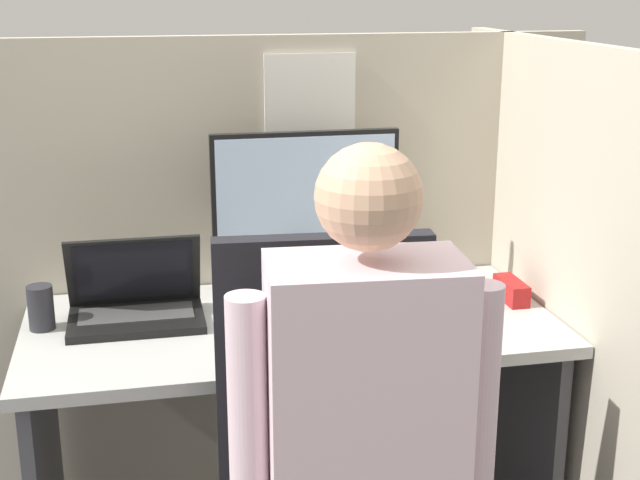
% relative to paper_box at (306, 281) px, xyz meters
% --- Properties ---
extents(cubicle_panel_back, '(1.81, 0.05, 1.38)m').
position_rel_paper_box_xyz_m(cubicle_panel_back, '(-0.07, 0.18, -0.06)').
color(cubicle_panel_back, '#B7AD99').
rests_on(cubicle_panel_back, ground).
extents(cubicle_panel_right, '(0.04, 1.24, 1.38)m').
position_rel_paper_box_xyz_m(cubicle_panel_right, '(0.61, -0.22, -0.06)').
color(cubicle_panel_right, '#B7AD99').
rests_on(cubicle_panel_right, ground).
extents(desk, '(1.31, 0.62, 0.70)m').
position_rel_paper_box_xyz_m(desk, '(-0.07, -0.16, -0.22)').
color(desk, '#B7B7B2').
rests_on(desk, ground).
extents(paper_box, '(0.32, 0.25, 0.09)m').
position_rel_paper_box_xyz_m(paper_box, '(0.00, 0.00, 0.00)').
color(paper_box, white).
rests_on(paper_box, desk).
extents(monitor, '(0.49, 0.21, 0.36)m').
position_rel_paper_box_xyz_m(monitor, '(0.00, 0.00, 0.23)').
color(monitor, black).
rests_on(monitor, paper_box).
extents(laptop, '(0.33, 0.21, 0.21)m').
position_rel_paper_box_xyz_m(laptop, '(-0.45, -0.08, -0.00)').
color(laptop, black).
rests_on(laptop, desk).
extents(mouse, '(0.08, 0.04, 0.04)m').
position_rel_paper_box_xyz_m(mouse, '(-0.20, -0.28, -0.03)').
color(mouse, gray).
rests_on(mouse, desk).
extents(stapler, '(0.05, 0.13, 0.06)m').
position_rel_paper_box_xyz_m(stapler, '(0.52, -0.14, -0.02)').
color(stapler, '#A31919').
rests_on(stapler, desk).
extents(carrot_toy, '(0.05, 0.16, 0.05)m').
position_rel_paper_box_xyz_m(carrot_toy, '(-0.19, -0.33, -0.02)').
color(carrot_toy, orange).
rests_on(carrot_toy, desk).
extents(person, '(0.48, 0.42, 1.27)m').
position_rel_paper_box_xyz_m(person, '(-0.05, -0.88, -0.02)').
color(person, brown).
rests_on(person, ground).
extents(coffee_mug, '(0.07, 0.07, 0.09)m').
position_rel_paper_box_xyz_m(coffee_mug, '(0.36, 0.03, -0.00)').
color(coffee_mug, '#232328').
rests_on(coffee_mug, desk).
extents(pen_cup, '(0.06, 0.06, 0.11)m').
position_rel_paper_box_xyz_m(pen_cup, '(-0.67, -0.09, 0.01)').
color(pen_cup, '#28282D').
rests_on(pen_cup, desk).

